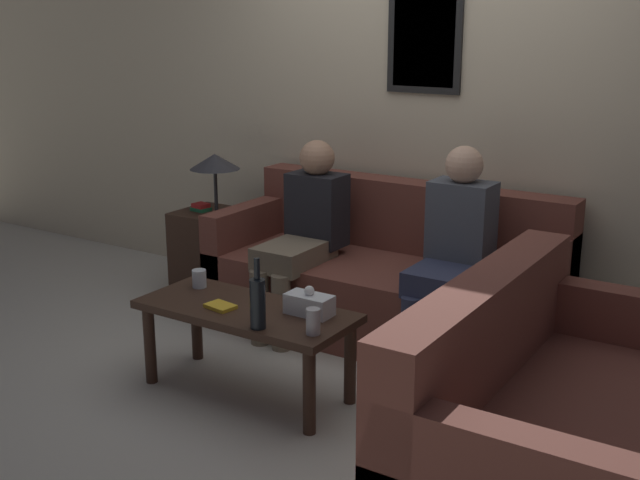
% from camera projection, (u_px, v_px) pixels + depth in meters
% --- Properties ---
extents(ground_plane, '(16.00, 16.00, 0.00)m').
position_uv_depth(ground_plane, '(341.00, 360.00, 4.48)').
color(ground_plane, beige).
extents(wall_back, '(9.00, 0.08, 2.60)m').
position_uv_depth(wall_back, '(425.00, 109.00, 4.92)').
color(wall_back, beige).
rests_on(wall_back, ground_plane).
extents(couch_main, '(2.07, 0.87, 0.88)m').
position_uv_depth(couch_main, '(386.00, 282.00, 4.81)').
color(couch_main, brown).
rests_on(couch_main, ground_plane).
extents(couch_side, '(0.87, 1.61, 0.88)m').
position_uv_depth(couch_side, '(547.00, 431.00, 3.09)').
color(couch_side, brown).
rests_on(couch_side, ground_plane).
extents(coffee_table, '(1.11, 0.48, 0.46)m').
position_uv_depth(coffee_table, '(246.00, 321.00, 3.99)').
color(coffee_table, '#382319').
rests_on(coffee_table, ground_plane).
extents(side_table_with_lamp, '(0.43, 0.43, 0.98)m').
position_uv_depth(side_table_with_lamp, '(212.00, 245.00, 5.42)').
color(side_table_with_lamp, '#382319').
rests_on(side_table_with_lamp, ground_plane).
extents(wine_bottle, '(0.07, 0.07, 0.34)m').
position_uv_depth(wine_bottle, '(258.00, 302.00, 3.68)').
color(wine_bottle, black).
rests_on(wine_bottle, coffee_table).
extents(drinking_glass, '(0.08, 0.08, 0.10)m').
position_uv_depth(drinking_glass, '(199.00, 279.00, 4.26)').
color(drinking_glass, silver).
rests_on(drinking_glass, coffee_table).
extents(book_stack, '(0.16, 0.12, 0.02)m').
position_uv_depth(book_stack, '(220.00, 306.00, 3.96)').
color(book_stack, gold).
rests_on(book_stack, coffee_table).
extents(soda_can, '(0.07, 0.07, 0.12)m').
position_uv_depth(soda_can, '(313.00, 321.00, 3.62)').
color(soda_can, '#BCBCC1').
rests_on(soda_can, coffee_table).
extents(tissue_box, '(0.23, 0.12, 0.14)m').
position_uv_depth(tissue_box, '(309.00, 304.00, 3.86)').
color(tissue_box, silver).
rests_on(tissue_box, coffee_table).
extents(person_left, '(0.34, 0.66, 1.14)m').
position_uv_depth(person_left, '(304.00, 229.00, 4.78)').
color(person_left, '#756651').
rests_on(person_left, ground_plane).
extents(person_right, '(0.34, 0.60, 1.19)m').
position_uv_depth(person_right, '(452.00, 248.00, 4.31)').
color(person_right, '#2D334C').
rests_on(person_right, ground_plane).
extents(teddy_bear, '(0.21, 0.21, 0.33)m').
position_uv_depth(teddy_bear, '(429.00, 422.00, 3.50)').
color(teddy_bear, beige).
rests_on(teddy_bear, ground_plane).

